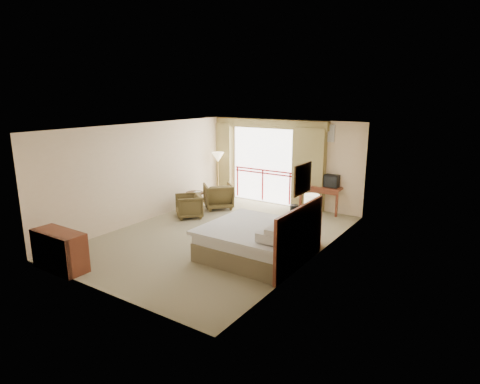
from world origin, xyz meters
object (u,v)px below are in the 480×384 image
Objects in this scene: wastebasket at (294,210)px; side_table at (195,198)px; table_lamp at (312,201)px; armchair_far at (218,208)px; armchair_near at (189,217)px; dresser at (59,251)px; bed at (259,241)px; nightstand at (309,234)px; tv at (332,181)px; desk at (323,191)px; floor_lamp at (218,159)px.

side_table is at bearing -155.20° from wastebasket.
armchair_far is (-3.65, 1.30, -1.06)m from table_lamp.
dresser is at bearing -45.78° from armchair_near.
nightstand is (0.63, 1.25, -0.09)m from bed.
dresser is (-2.29, -5.95, 0.25)m from wastebasket.
wastebasket is at bearing 102.62° from bed.
bed is 1.77× the size of dresser.
table_lamp reaches higher than armchair_far.
tv reaches higher than bed.
side_table reaches higher than nightstand.
bed is 4.03m from tv.
nightstand is at bearing -72.89° from desk.
bed reaches higher than armchair_far.
table_lamp is at bearing 64.16° from bed.
dresser is (-2.79, -6.80, -0.23)m from desk.
nightstand is 2.94m from desk.
tv is 4.09m from side_table.
tv is at bearing 156.93° from armchair_far.
wastebasket is 0.20× the size of floor_lamp.
side_table is at bearing -146.41° from desk.
wastebasket is 0.37× the size of armchair_far.
armchair_far reaches higher than wastebasket.
desk is at bearing 59.22° from wastebasket.
armchair_far is at bearing -152.38° from desk.
armchair_far is 1.23m from armchair_near.
wastebasket is (-0.51, -0.85, -0.47)m from desk.
dresser is (-3.09, -6.74, -0.58)m from tv.
dresser is at bearing -111.02° from wastebasket.
armchair_far is at bearing 139.23° from bed.
armchair_far is 0.54× the size of floor_lamp.
armchair_far is at bearing 58.74° from side_table.
table_lamp reaches higher than bed.
desk is at bearing 68.62° from dresser.
nightstand is at bearing 48.70° from dresser.
nightstand is 2.88m from tv.
bed is 4.06m from desk.
bed is 1.73× the size of desk.
bed is at bearing -115.84° from table_lamp.
wastebasket is 2.38m from armchair_far.
desk is 0.78× the size of floor_lamp.
desk is (-0.84, 2.75, -0.43)m from table_lamp.
tv reaches higher than side_table.
armchair_far is at bearing -165.48° from wastebasket.
table_lamp is 1.07× the size of side_table.
desk reaches higher than dresser.
side_table reaches higher than armchair_far.
armchair_near reaches higher than wastebasket.
table_lamp reaches higher than side_table.
tv is (0.09, 3.99, 0.61)m from bed.
wastebasket is at bearing 69.92° from dresser.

